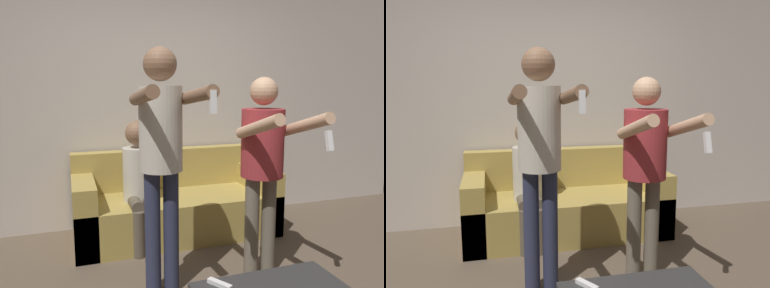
# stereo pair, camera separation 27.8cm
# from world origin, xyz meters

# --- Properties ---
(wall_back) EXTENTS (6.40, 0.06, 2.70)m
(wall_back) POSITION_xyz_m (0.00, 1.90, 1.35)
(wall_back) COLOR beige
(wall_back) RESTS_ON ground_plane
(couch) EXTENTS (1.96, 0.81, 0.81)m
(couch) POSITION_xyz_m (0.11, 1.47, 0.28)
(couch) COLOR #AD9347
(couch) RESTS_ON ground_plane
(person_standing_left) EXTENTS (0.42, 0.70, 1.72)m
(person_standing_left) POSITION_xyz_m (-0.27, 0.42, 1.08)
(person_standing_left) COLOR #282D47
(person_standing_left) RESTS_ON ground_plane
(person_standing_right) EXTENTS (0.44, 0.71, 1.53)m
(person_standing_right) POSITION_xyz_m (0.50, 0.41, 0.95)
(person_standing_right) COLOR #6B6051
(person_standing_right) RESTS_ON ground_plane
(person_seated) EXTENTS (0.28, 0.52, 1.16)m
(person_seated) POSITION_xyz_m (-0.27, 1.29, 0.63)
(person_seated) COLOR brown
(person_seated) RESTS_ON ground_plane
(remote_on_table) EXTENTS (0.11, 0.15, 0.02)m
(remote_on_table) POSITION_xyz_m (-0.11, -0.22, 0.38)
(remote_on_table) COLOR white
(remote_on_table) RESTS_ON coffee_table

